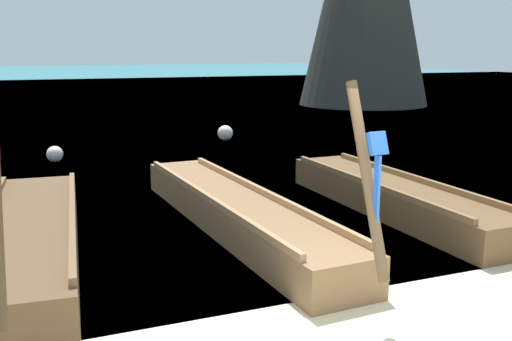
{
  "coord_description": "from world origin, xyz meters",
  "views": [
    {
      "loc": [
        -3.12,
        -4.17,
        2.89
      ],
      "look_at": [
        0.0,
        3.5,
        1.17
      ],
      "focal_mm": 40.53,
      "sensor_mm": 36.0,
      "label": 1
    }
  ],
  "objects_px": {
    "mooring_buoy_far": "(55,154)",
    "longtail_boat_red_ribbon": "(30,241)",
    "mooring_buoy_near": "(225,133)",
    "longtail_boat_blue_ribbon": "(236,212)",
    "longtail_boat_pink_ribbon": "(393,197)"
  },
  "relations": [
    {
      "from": "longtail_boat_pink_ribbon",
      "to": "mooring_buoy_far",
      "type": "bearing_deg",
      "value": 126.04
    },
    {
      "from": "mooring_buoy_near",
      "to": "mooring_buoy_far",
      "type": "bearing_deg",
      "value": -161.16
    },
    {
      "from": "mooring_buoy_far",
      "to": "longtail_boat_red_ribbon",
      "type": "bearing_deg",
      "value": -95.56
    },
    {
      "from": "longtail_boat_blue_ribbon",
      "to": "longtail_boat_pink_ribbon",
      "type": "xyz_separation_m",
      "value": [
        3.0,
        -0.11,
        -0.0
      ]
    },
    {
      "from": "longtail_boat_blue_ribbon",
      "to": "mooring_buoy_near",
      "type": "height_order",
      "value": "longtail_boat_blue_ribbon"
    },
    {
      "from": "longtail_boat_red_ribbon",
      "to": "mooring_buoy_far",
      "type": "xyz_separation_m",
      "value": [
        0.75,
        7.7,
        -0.11
      ]
    },
    {
      "from": "longtail_boat_red_ribbon",
      "to": "longtail_boat_pink_ribbon",
      "type": "height_order",
      "value": "longtail_boat_pink_ribbon"
    },
    {
      "from": "mooring_buoy_near",
      "to": "longtail_boat_pink_ribbon",
      "type": "bearing_deg",
      "value": -89.93
    },
    {
      "from": "longtail_boat_blue_ribbon",
      "to": "longtail_boat_pink_ribbon",
      "type": "distance_m",
      "value": 3.0
    },
    {
      "from": "longtail_boat_pink_ribbon",
      "to": "mooring_buoy_far",
      "type": "xyz_separation_m",
      "value": [
        -5.41,
        7.44,
        -0.07
      ]
    },
    {
      "from": "longtail_boat_blue_ribbon",
      "to": "longtail_boat_red_ribbon",
      "type": "bearing_deg",
      "value": -173.29
    },
    {
      "from": "longtail_boat_blue_ribbon",
      "to": "mooring_buoy_far",
      "type": "xyz_separation_m",
      "value": [
        -2.42,
        7.33,
        -0.07
      ]
    },
    {
      "from": "mooring_buoy_near",
      "to": "mooring_buoy_far",
      "type": "distance_m",
      "value": 5.71
    },
    {
      "from": "longtail_boat_blue_ribbon",
      "to": "mooring_buoy_far",
      "type": "distance_m",
      "value": 7.72
    },
    {
      "from": "longtail_boat_blue_ribbon",
      "to": "mooring_buoy_far",
      "type": "relative_size",
      "value": 17.09
    }
  ]
}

